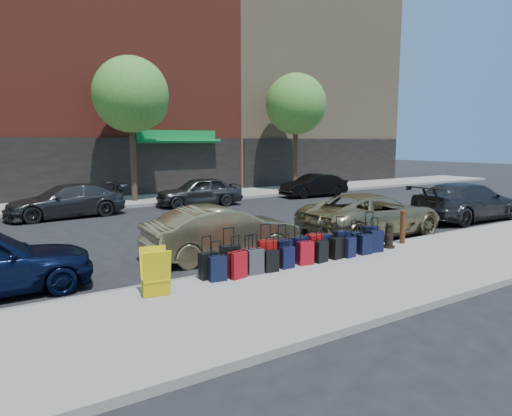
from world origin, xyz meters
TOP-DOWN VIEW (x-y plane):
  - ground at (0.00, 0.00)m, footprint 120.00×120.00m
  - sidewalk_near at (0.00, -6.50)m, footprint 60.00×4.00m
  - sidewalk_far at (0.00, 10.00)m, footprint 60.00×4.00m
  - curb_near at (0.00, -4.48)m, footprint 60.00×0.08m
  - curb_far at (0.00, 7.98)m, footprint 60.00×0.08m
  - building_center at (0.00, 17.99)m, footprint 17.00×12.85m
  - building_right at (16.00, 17.99)m, footprint 15.00×12.12m
  - tree_center at (0.64, 9.50)m, footprint 3.80×3.80m
  - tree_right at (11.14, 9.50)m, footprint 3.80×3.80m
  - suitcase_front_0 at (-2.56, -4.85)m, footprint 0.41×0.25m
  - suitcase_front_1 at (-1.96, -4.77)m, footprint 0.47×0.30m
  - suitcase_front_2 at (-1.42, -4.78)m, footprint 0.36×0.21m
  - suitcase_front_3 at (-0.93, -4.75)m, footprint 0.48×0.32m
  - suitcase_front_4 at (-0.48, -4.83)m, footprint 0.42×0.24m
  - suitcase_front_5 at (0.04, -4.82)m, footprint 0.46×0.30m
  - suitcase_front_6 at (0.54, -4.78)m, footprint 0.45×0.27m
  - suitcase_front_7 at (0.92, -4.77)m, footprint 0.41×0.24m
  - suitcase_front_8 at (1.44, -4.84)m, footprint 0.46×0.30m
  - suitcase_front_9 at (1.98, -4.83)m, footprint 0.38×0.23m
  - suitcase_front_10 at (2.57, -4.82)m, footprint 0.48×0.32m
  - suitcase_back_0 at (-2.46, -5.09)m, footprint 0.40×0.26m
  - suitcase_back_1 at (-1.99, -5.15)m, footprint 0.44×0.31m
  - suitcase_back_2 at (-1.50, -5.09)m, footprint 0.40×0.24m
  - suitcase_back_3 at (-1.08, -5.15)m, footprint 0.36×0.23m
  - suitcase_back_4 at (-0.58, -5.10)m, footprint 0.36×0.21m
  - suitcase_back_5 at (-0.00, -5.09)m, footprint 0.42×0.28m
  - suitcase_back_6 at (0.47, -5.13)m, footprint 0.39×0.26m
  - suitcase_back_7 at (1.04, -5.09)m, footprint 0.40×0.27m
  - suitcase_back_8 at (1.43, -5.16)m, footprint 0.38×0.26m
  - suitcase_back_9 at (2.01, -5.16)m, footprint 0.38×0.23m
  - suitcase_back_10 at (2.45, -5.12)m, footprint 0.44×0.30m
  - fire_hydrant at (3.17, -4.98)m, footprint 0.39×0.35m
  - bollard at (3.97, -4.80)m, footprint 0.18×0.18m
  - display_rack at (-3.94, -5.29)m, footprint 0.62×0.66m
  - car_near_1 at (-1.07, -2.84)m, footprint 4.39×1.66m
  - car_near_2 at (4.59, -2.99)m, footprint 5.24×2.43m
  - car_near_3 at (10.15, -2.93)m, footprint 5.32×2.25m
  - car_far_1 at (-3.37, 6.70)m, footprint 4.98×2.40m
  - car_far_2 at (2.91, 6.83)m, footprint 4.42×2.22m
  - car_far_3 at (10.20, 6.69)m, footprint 4.09×1.67m

SIDE VIEW (x-z plane):
  - ground at x=0.00m, z-range 0.00..0.00m
  - sidewalk_near at x=0.00m, z-range 0.00..0.15m
  - sidewalk_far at x=0.00m, z-range 0.00..0.15m
  - curb_near at x=0.00m, z-range 0.00..0.15m
  - curb_far at x=0.00m, z-range 0.00..0.15m
  - suitcase_back_3 at x=-1.08m, z-range 0.00..0.82m
  - suitcase_back_8 at x=1.43m, z-range -0.01..0.84m
  - suitcase_back_4 at x=-0.58m, z-range -0.01..0.84m
  - suitcase_front_2 at x=-1.42m, z-range -0.01..0.85m
  - suitcase_back_6 at x=0.47m, z-range -0.01..0.86m
  - suitcase_back_9 at x=2.01m, z-range -0.02..0.87m
  - suitcase_back_0 at x=-2.46m, z-range -0.02..0.88m
  - suitcase_back_7 at x=1.04m, z-range -0.02..0.88m
  - suitcase_front_9 at x=1.98m, z-range -0.02..0.88m
  - suitcase_back_5 at x=0.00m, z-range -0.02..0.91m
  - suitcase_back_2 at x=-1.50m, z-range -0.03..0.91m
  - suitcase_back_10 at x=2.45m, z-range -0.03..0.93m
  - suitcase_back_1 at x=-1.99m, z-range -0.03..0.93m
  - suitcase_front_0 at x=-2.56m, z-range -0.03..0.93m
  - suitcase_front_7 at x=0.92m, z-range -0.03..0.94m
  - suitcase_front_4 at x=-0.48m, z-range -0.04..0.97m
  - suitcase_front_5 at x=0.04m, z-range -0.04..0.98m
  - suitcase_front_6 at x=0.54m, z-range -0.04..1.00m
  - suitcase_front_8 at x=1.44m, z-range -0.05..1.00m
  - suitcase_front_3 at x=-0.93m, z-range -0.05..1.01m
  - suitcase_front_10 at x=2.57m, z-range -0.05..1.02m
  - suitcase_front_1 at x=-1.96m, z-range -0.05..1.03m
  - fire_hydrant at x=3.17m, z-range 0.12..0.89m
  - display_rack at x=-3.94m, z-range 0.14..1.09m
  - bollard at x=3.97m, z-range 0.17..1.15m
  - car_far_3 at x=10.20m, z-range 0.00..1.32m
  - car_far_1 at x=-3.37m, z-range 0.00..1.40m
  - car_near_1 at x=-1.07m, z-range 0.00..1.43m
  - car_far_2 at x=2.91m, z-range 0.00..1.45m
  - car_near_2 at x=4.59m, z-range 0.00..1.45m
  - car_near_3 at x=10.15m, z-range 0.00..1.53m
  - tree_center at x=0.64m, z-range 1.78..9.05m
  - tree_right at x=11.14m, z-range 1.78..9.05m
  - building_right at x=16.00m, z-range -0.02..17.98m
  - building_center at x=0.00m, z-range -0.02..19.98m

